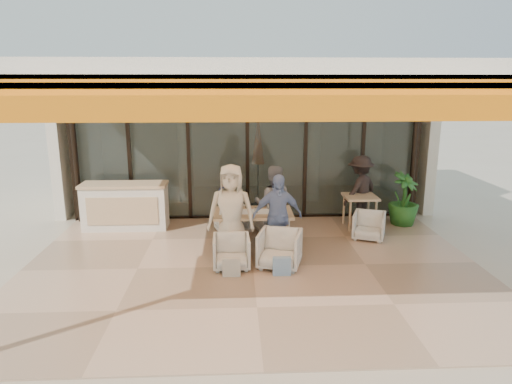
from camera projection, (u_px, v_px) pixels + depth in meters
ground at (253, 268)px, 8.00m from camera, size 70.00×70.00×0.00m
terrace_floor at (253, 267)px, 8.00m from camera, size 8.00×6.00×0.01m
terrace_structure at (253, 77)px, 6.98m from camera, size 8.00×6.00×3.40m
glass_storefront at (247, 152)px, 10.54m from camera, size 8.08×0.10×3.20m
interior_block at (245, 117)px, 12.64m from camera, size 9.05×3.62×3.52m
host_counter at (125, 206)px, 9.98m from camera, size 1.85×0.65×1.04m
dining_table at (253, 215)px, 8.78m from camera, size 1.50×0.90×0.93m
chair_far_left at (232, 218)px, 9.76m from camera, size 0.79×0.76×0.66m
chair_far_right at (271, 219)px, 9.81m from camera, size 0.76×0.74×0.62m
chair_near_left at (231, 250)px, 7.92m from camera, size 0.64×0.61×0.65m
chair_near_right at (280, 247)px, 7.95m from camera, size 0.86×0.83×0.73m
diner_navy at (231, 204)px, 9.17m from camera, size 0.64×0.49×1.57m
diner_grey at (273, 204)px, 9.21m from camera, size 0.82×0.67×1.56m
diner_cream at (231, 212)px, 8.27m from camera, size 0.93×0.67×1.75m
diner_periwinkle at (277, 216)px, 8.33m from camera, size 0.96×0.49×1.57m
tote_bag_cream at (231, 268)px, 7.57m from camera, size 0.30×0.10×0.34m
tote_bag_blue at (282, 267)px, 7.61m from camera, size 0.30×0.10×0.34m
side_table at (360, 200)px, 10.03m from camera, size 0.70×0.70×0.74m
side_chair at (369, 225)px, 9.38m from camera, size 0.79×0.77×0.64m
standing_woman at (360, 190)px, 10.35m from camera, size 1.16×1.09×1.57m
potted_palm at (404, 199)px, 10.24m from camera, size 0.96×0.96×1.22m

